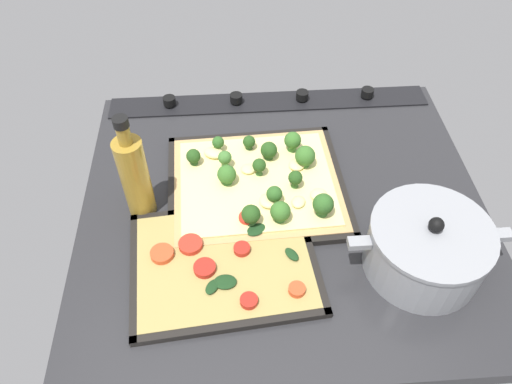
{
  "coord_description": "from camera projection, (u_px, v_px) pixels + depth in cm",
  "views": [
    {
      "loc": [
        9.26,
        59.3,
        70.04
      ],
      "look_at": [
        5.13,
        -0.33,
        3.6
      ],
      "focal_mm": 34.53,
      "sensor_mm": 36.0,
      "label": 1
    }
  ],
  "objects": [
    {
      "name": "stove_control_panel",
      "position": [
        269.0,
        101.0,
        1.12
      ],
      "size": [
        72.14,
        7.0,
        2.6
      ],
      "color": "black",
      "rests_on": "ground_plane"
    },
    {
      "name": "cooking_pot",
      "position": [
        426.0,
        248.0,
        0.8
      ],
      "size": [
        26.35,
        19.54,
        12.08
      ],
      "color": "gray",
      "rests_on": "ground_plane"
    },
    {
      "name": "broccoli_pizza",
      "position": [
        261.0,
        181.0,
        0.93
      ],
      "size": [
        32.3,
        28.49,
        5.89
      ],
      "color": "tan",
      "rests_on": "baking_tray_front"
    },
    {
      "name": "veggie_pizza_back",
      "position": [
        223.0,
        261.0,
        0.82
      ],
      "size": [
        30.48,
        24.84,
        1.9
      ],
      "color": "#A38F4E",
      "rests_on": "baking_tray_back"
    },
    {
      "name": "baking_tray_back",
      "position": [
        224.0,
        264.0,
        0.83
      ],
      "size": [
        33.09,
        27.45,
        1.3
      ],
      "color": "black",
      "rests_on": "ground_plane"
    },
    {
      "name": "oil_bottle",
      "position": [
        135.0,
        176.0,
        0.85
      ],
      "size": [
        5.03,
        5.03,
        21.62
      ],
      "color": "olive",
      "rests_on": "ground_plane"
    },
    {
      "name": "baking_tray_front",
      "position": [
        256.0,
        186.0,
        0.95
      ],
      "size": [
        34.8,
        30.99,
        1.3
      ],
      "color": "black",
      "rests_on": "ground_plane"
    },
    {
      "name": "ground_plane",
      "position": [
        283.0,
        210.0,
        0.93
      ],
      "size": [
        75.15,
        68.74,
        3.0
      ],
      "primitive_type": "cube",
      "color": "#28282B"
    }
  ]
}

